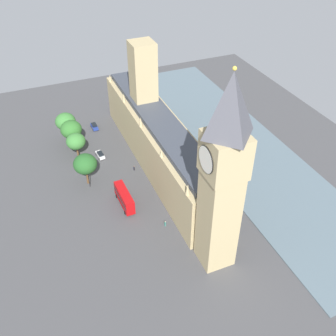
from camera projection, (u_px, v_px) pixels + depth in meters
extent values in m
plane|color=#424244|center=(154.00, 165.00, 123.32)|extent=(141.14, 141.14, 0.00)
cube|color=slate|center=(237.00, 144.00, 132.39)|extent=(29.89, 127.02, 0.25)
cube|color=tan|center=(159.00, 144.00, 119.23)|extent=(12.15, 71.14, 15.33)
cube|color=tan|center=(144.00, 97.00, 122.52)|extent=(7.07, 7.07, 35.00)
cube|color=#383D47|center=(159.00, 120.00, 114.03)|extent=(9.23, 68.29, 1.60)
cone|color=tan|center=(110.00, 78.00, 135.36)|extent=(1.20, 1.20, 2.51)
cone|color=tan|center=(124.00, 98.00, 123.60)|extent=(1.20, 1.20, 2.80)
cone|color=tan|center=(141.00, 122.00, 111.93)|extent=(1.20, 1.20, 2.82)
cone|color=tan|center=(161.00, 153.00, 100.56)|extent=(1.20, 1.20, 1.87)
cone|color=tan|center=(188.00, 189.00, 88.56)|extent=(1.20, 1.20, 2.96)
cube|color=tan|center=(218.00, 219.00, 86.30)|extent=(7.28, 7.28, 26.04)
cube|color=tan|center=(225.00, 155.00, 75.44)|extent=(8.00, 8.00, 9.35)
cylinder|color=silver|center=(206.00, 160.00, 74.18)|extent=(0.25, 5.53, 5.53)
torus|color=black|center=(206.00, 160.00, 74.18)|extent=(0.24, 5.77, 5.77)
cylinder|color=silver|center=(215.00, 144.00, 78.46)|extent=(5.53, 0.25, 5.53)
torus|color=black|center=(215.00, 144.00, 78.46)|extent=(5.77, 0.24, 5.77)
pyramid|color=#4C4C54|center=(231.00, 104.00, 68.70)|extent=(8.00, 8.00, 12.61)
sphere|color=gold|center=(235.00, 68.00, 64.58)|extent=(0.80, 0.80, 0.80)
cube|color=navy|center=(94.00, 127.00, 140.12)|extent=(1.97, 4.63, 0.75)
cube|color=black|center=(94.00, 125.00, 139.85)|extent=(1.63, 2.60, 0.65)
cylinder|color=black|center=(98.00, 129.00, 139.56)|extent=(0.26, 0.69, 0.68)
cylinder|color=black|center=(93.00, 130.00, 139.01)|extent=(0.26, 0.69, 0.68)
cylinder|color=black|center=(96.00, 125.00, 141.68)|extent=(0.26, 0.69, 0.68)
cylinder|color=black|center=(91.00, 126.00, 141.13)|extent=(0.26, 0.69, 0.68)
cube|color=silver|center=(100.00, 155.00, 126.45)|extent=(2.19, 4.72, 0.75)
cube|color=black|center=(100.00, 154.00, 125.86)|extent=(1.72, 2.69, 0.65)
cylinder|color=black|center=(96.00, 154.00, 127.40)|extent=(0.31, 0.70, 0.68)
cylinder|color=black|center=(101.00, 153.00, 127.99)|extent=(0.31, 0.70, 0.68)
cylinder|color=black|center=(99.00, 159.00, 125.36)|extent=(0.31, 0.70, 0.68)
cylinder|color=black|center=(104.00, 158.00, 125.95)|extent=(0.31, 0.70, 0.68)
cube|color=#B20C0F|center=(124.00, 197.00, 107.40)|extent=(2.79, 10.56, 4.20)
cube|color=black|center=(124.00, 197.00, 107.34)|extent=(2.84, 10.17, 0.70)
cylinder|color=black|center=(133.00, 210.00, 106.41)|extent=(0.38, 1.11, 1.10)
cylinder|color=black|center=(125.00, 213.00, 105.67)|extent=(0.38, 1.11, 1.10)
cylinder|color=black|center=(124.00, 194.00, 111.70)|extent=(0.38, 1.11, 1.10)
cylinder|color=black|center=(117.00, 196.00, 110.96)|extent=(0.38, 1.11, 1.10)
cylinder|color=black|center=(134.00, 168.00, 120.96)|extent=(0.59, 0.59, 1.28)
sphere|color=#8C6647|center=(134.00, 166.00, 120.49)|extent=(0.25, 0.25, 0.25)
cube|color=navy|center=(133.00, 168.00, 121.05)|extent=(0.31, 0.24, 0.23)
cylinder|color=#336B60|center=(165.00, 224.00, 102.19)|extent=(0.50, 0.50, 1.38)
sphere|color=beige|center=(165.00, 222.00, 101.69)|extent=(0.26, 0.26, 0.26)
cube|color=gray|center=(165.00, 223.00, 102.37)|extent=(0.33, 0.13, 0.25)
cylinder|color=brown|center=(78.00, 153.00, 125.17)|extent=(0.56, 0.56, 4.16)
ellipsoid|color=#387533|center=(76.00, 141.00, 122.50)|extent=(6.06, 6.06, 5.15)
cylinder|color=brown|center=(73.00, 142.00, 129.45)|extent=(0.56, 0.56, 4.73)
ellipsoid|color=#2D6628|center=(71.00, 129.00, 126.42)|extent=(6.87, 6.87, 5.84)
cylinder|color=brown|center=(87.00, 177.00, 114.96)|extent=(0.56, 0.56, 4.61)
ellipsoid|color=#235623|center=(85.00, 164.00, 111.96)|extent=(6.85, 6.85, 5.82)
cylinder|color=brown|center=(68.00, 135.00, 132.52)|extent=(0.56, 0.56, 5.28)
ellipsoid|color=#387533|center=(65.00, 121.00, 129.36)|extent=(6.70, 6.70, 5.69)
cylinder|color=black|center=(89.00, 179.00, 113.32)|extent=(0.18, 0.18, 6.04)
sphere|color=#F2EAC6|center=(87.00, 170.00, 111.29)|extent=(0.56, 0.56, 0.56)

